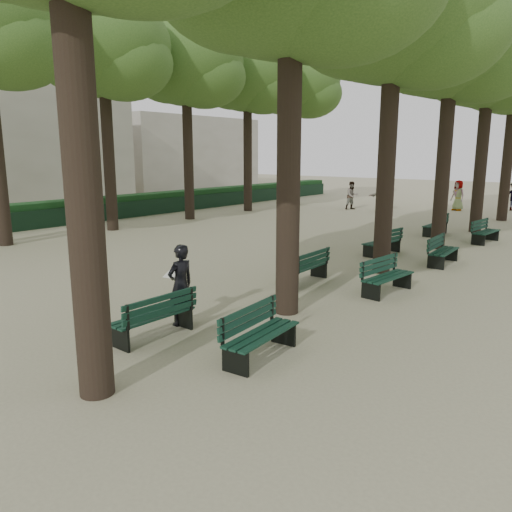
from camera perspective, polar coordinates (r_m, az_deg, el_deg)
The scene contains 23 objects.
ground at distance 10.42m, azimuth -13.13°, elevation -8.71°, with size 120.00×120.00×0.00m, color tan.
tree_central_2 at distance 15.83m, azimuth 15.61°, elevation 26.24°, with size 6.00×6.00×9.95m.
tree_central_3 at distance 20.38m, azimuth 21.62°, elevation 22.51°, with size 6.00×6.00×9.95m.
tree_central_4 at distance 25.10m, azimuth 25.23°, elevation 20.04°, with size 6.00×6.00×9.95m.
tree_far_2 at distance 24.61m, azimuth -17.17°, elevation 21.96°, with size 6.00×6.00×10.45m.
tree_far_3 at distance 27.76m, azimuth -8.04°, elevation 21.13°, with size 6.00×6.00×10.45m.
tree_far_4 at distance 31.39m, azimuth -0.98°, elevation 20.14°, with size 6.00×6.00×10.45m.
tree_far_5 at distance 35.35m, azimuth 4.48°, elevation 19.16°, with size 6.00×6.00×10.45m.
bench_left_0 at distance 10.09m, azimuth -11.64°, elevation -7.69°, with size 0.61×1.81×0.92m.
bench_left_1 at distance 14.03m, azimuth 5.61°, elevation -1.96°, with size 0.63×1.82×0.92m.
bench_left_2 at distance 18.37m, azimuth 14.20°, elevation 1.01°, with size 0.81×1.86×0.92m.
bench_left_3 at distance 23.38m, azimuth 19.77°, elevation 2.93°, with size 0.57×1.80×0.92m.
bench_right_0 at distance 8.96m, azimuth 0.61°, elevation -9.97°, with size 0.73×1.84×0.92m.
bench_right_1 at distance 13.35m, azimuth 14.78°, elevation -3.02°, with size 0.75×1.85×0.92m.
bench_right_2 at distance 17.29m, azimuth 20.61°, elevation -0.04°, with size 0.66×1.83×0.92m.
bench_right_3 at distance 22.13m, azimuth 24.75°, elevation 2.08°, with size 0.72×1.84×0.92m.
man_with_map at distance 10.59m, azimuth -8.60°, elevation -3.28°, with size 0.64×0.72×1.73m.
pedestrian_d at distance 33.75m, azimuth 22.09°, elevation 6.43°, with size 0.92×0.38×1.88m, color #262628.
pedestrian_a at distance 32.45m, azimuth 10.93°, elevation 6.80°, with size 0.86×0.35×1.77m, color #262628.
pedestrian_e at distance 31.82m, azimuth 14.23°, elevation 6.57°, with size 1.65×0.36×1.78m, color #262628.
fence at distance 28.55m, azimuth -14.70°, elevation 5.09°, with size 0.08×42.00×0.90m, color black.
hedge at distance 29.10m, azimuth -15.54°, elevation 5.46°, with size 1.20×42.00×1.20m, color #143B19.
building_far at distance 54.35m, azimuth -10.22°, elevation 11.52°, with size 12.00×16.00×7.00m, color #B7B2A3.
Camera 1 is at (7.75, -5.97, 3.60)m, focal length 35.00 mm.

